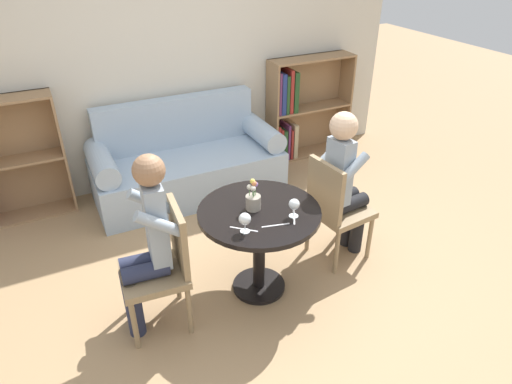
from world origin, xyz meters
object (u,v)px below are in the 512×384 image
at_px(chair_right, 335,206).
at_px(wine_glass_left, 245,220).
at_px(person_left, 146,244).
at_px(bookshelf_right, 298,110).
at_px(person_right, 345,182).
at_px(flower_vase, 253,199).
at_px(couch, 187,164).
at_px(chair_left, 163,263).
at_px(wine_glass_right, 294,205).

distance_m(chair_right, wine_glass_left, 0.98).
bearing_deg(person_left, bookshelf_right, 135.17).
bearing_deg(bookshelf_right, wine_glass_left, -128.17).
height_order(person_left, person_right, person_left).
bearing_deg(chair_right, person_left, 85.98).
relative_size(person_left, flower_vase, 5.60).
height_order(bookshelf_right, person_left, person_left).
bearing_deg(person_left, chair_right, 97.57).
height_order(bookshelf_right, person_right, person_right).
bearing_deg(person_left, wine_glass_left, 77.17).
distance_m(bookshelf_right, person_left, 2.94).
bearing_deg(chair_right, wine_glass_left, 99.49).
distance_m(bookshelf_right, chair_right, 1.97).
distance_m(couch, wine_glass_left, 1.89).
bearing_deg(chair_left, person_right, 98.72).
bearing_deg(couch, chair_right, -65.70).
bearing_deg(flower_vase, bookshelf_right, 51.67).
xyz_separation_m(person_left, person_right, (1.58, 0.09, 0.01)).
distance_m(person_left, person_right, 1.58).
xyz_separation_m(bookshelf_right, wine_glass_right, (-1.27, -2.07, 0.23)).
distance_m(wine_glass_right, flower_vase, 0.29).
relative_size(couch, wine_glass_left, 13.47).
distance_m(person_left, wine_glass_right, 0.99).
height_order(chair_left, flower_vase, flower_vase).
height_order(bookshelf_right, wine_glass_left, bookshelf_right).
relative_size(wine_glass_left, wine_glass_right, 1.03).
distance_m(couch, bookshelf_right, 1.49).
distance_m(bookshelf_right, chair_left, 2.88).
relative_size(chair_left, chair_right, 1.00).
bearing_deg(wine_glass_right, flower_vase, 134.59).
bearing_deg(wine_glass_right, couch, 95.57).
distance_m(bookshelf_right, wine_glass_right, 2.44).
height_order(person_right, wine_glass_left, person_right).
height_order(bookshelf_right, wine_glass_right, bookshelf_right).
relative_size(couch, person_left, 1.45).
bearing_deg(wine_glass_left, couch, 83.90).
bearing_deg(bookshelf_right, person_right, -109.99).
bearing_deg(wine_glass_right, chair_left, 169.54).
bearing_deg(couch, wine_glass_left, -96.10).
distance_m(chair_left, person_right, 1.51).
height_order(person_left, wine_glass_left, person_left).
distance_m(wine_glass_left, wine_glass_right, 0.37).
height_order(chair_left, person_left, person_left).
relative_size(bookshelf_right, wine_glass_right, 8.64).
xyz_separation_m(bookshelf_right, wine_glass_left, (-1.64, -2.09, 0.24)).
xyz_separation_m(couch, chair_right, (0.70, -1.56, 0.18)).
xyz_separation_m(chair_right, person_right, (0.09, 0.02, 0.19)).
xyz_separation_m(chair_left, chair_right, (1.41, 0.08, 0.00)).
bearing_deg(person_right, wine_glass_left, 99.08).
bearing_deg(bookshelf_right, flower_vase, -128.33).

